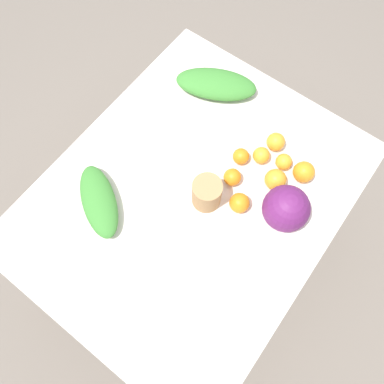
{
  "coord_description": "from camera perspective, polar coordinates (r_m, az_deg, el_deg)",
  "views": [
    {
      "loc": [
        0.42,
        0.32,
        2.12
      ],
      "look_at": [
        0.0,
        0.0,
        0.79
      ],
      "focal_mm": 35.0,
      "sensor_mm": 36.0,
      "label": 1
    }
  ],
  "objects": [
    {
      "name": "orange_3",
      "position": [
        1.46,
        12.59,
        1.85
      ],
      "size": [
        0.08,
        0.08,
        0.08
      ],
      "primitive_type": "sphere",
      "color": "orange",
      "rests_on": "dining_table"
    },
    {
      "name": "orange_6",
      "position": [
        1.41,
        7.24,
        -1.66
      ],
      "size": [
        0.08,
        0.08,
        0.08
      ],
      "primitive_type": "sphere",
      "color": "orange",
      "rests_on": "dining_table"
    },
    {
      "name": "cabbage_purple",
      "position": [
        1.38,
        14.13,
        -2.45
      ],
      "size": [
        0.17,
        0.17,
        0.17
      ],
      "primitive_type": "sphere",
      "color": "#601E5B",
      "rests_on": "dining_table"
    },
    {
      "name": "orange_4",
      "position": [
        1.51,
        13.81,
        4.5
      ],
      "size": [
        0.07,
        0.07,
        0.07
      ],
      "primitive_type": "sphere",
      "color": "orange",
      "rests_on": "dining_table"
    },
    {
      "name": "dining_table",
      "position": [
        1.54,
        0.0,
        -1.57
      ],
      "size": [
        1.31,
        1.05,
        0.77
      ],
      "color": "silver",
      "rests_on": "ground_plane"
    },
    {
      "name": "orange_7",
      "position": [
        1.51,
        10.5,
        5.52
      ],
      "size": [
        0.07,
        0.07,
        0.07
      ],
      "primitive_type": "sphere",
      "color": "orange",
      "rests_on": "dining_table"
    },
    {
      "name": "greens_bunch_dandelion",
      "position": [
        1.66,
        3.68,
        16.07
      ],
      "size": [
        0.29,
        0.38,
        0.08
      ],
      "primitive_type": "ellipsoid",
      "rotation": [
        0.0,
        0.0,
        2.03
      ],
      "color": "#3D8433",
      "rests_on": "dining_table"
    },
    {
      "name": "orange_5",
      "position": [
        1.54,
        12.64,
        7.48
      ],
      "size": [
        0.07,
        0.07,
        0.07
      ],
      "primitive_type": "sphere",
      "color": "orange",
      "rests_on": "dining_table"
    },
    {
      "name": "orange_1",
      "position": [
        1.49,
        7.46,
        5.4
      ],
      "size": [
        0.07,
        0.07,
        0.07
      ],
      "primitive_type": "sphere",
      "color": "orange",
      "rests_on": "dining_table"
    },
    {
      "name": "paper_bag",
      "position": [
        1.38,
        2.26,
        -0.2
      ],
      "size": [
        0.11,
        0.11,
        0.14
      ],
      "primitive_type": "cylinder",
      "color": "#A87F51",
      "rests_on": "dining_table"
    },
    {
      "name": "orange_0",
      "position": [
        1.45,
        6.16,
        2.26
      ],
      "size": [
        0.07,
        0.07,
        0.07
      ],
      "primitive_type": "sphere",
      "color": "orange",
      "rests_on": "dining_table"
    },
    {
      "name": "orange_2",
      "position": [
        1.5,
        16.66,
        2.94
      ],
      "size": [
        0.08,
        0.08,
        0.08
      ],
      "primitive_type": "sphere",
      "color": "orange",
      "rests_on": "dining_table"
    },
    {
      "name": "ground_plane",
      "position": [
        2.18,
        0.0,
        -7.68
      ],
      "size": [
        8.0,
        8.0,
        0.0
      ],
      "primitive_type": "plane",
      "color": "#70665B"
    },
    {
      "name": "greens_bunch_scallion",
      "position": [
        1.44,
        -14.0,
        -1.34
      ],
      "size": [
        0.27,
        0.32,
        0.07
      ],
      "primitive_type": "ellipsoid",
      "rotation": [
        0.0,
        0.0,
        4.13
      ],
      "color": "#3D8433",
      "rests_on": "dining_table"
    }
  ]
}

